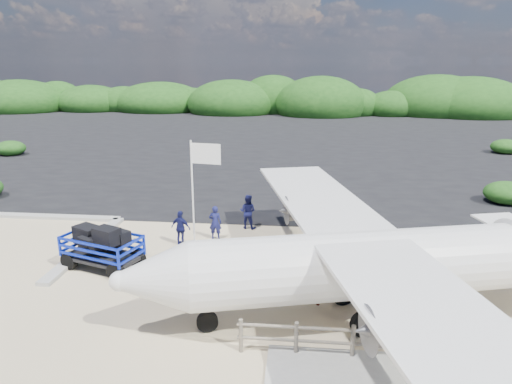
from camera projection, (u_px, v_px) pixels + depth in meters
ground at (181, 268)px, 17.60m from camera, size 160.00×160.00×0.00m
asphalt_apron at (257, 140)px, 46.29m from camera, size 90.00×50.00×0.04m
walkway_pad at (335, 382)px, 11.33m from camera, size 3.50×2.50×0.10m
vegetation_band at (273, 113)px, 70.19m from camera, size 124.00×8.00×4.40m
fence at (352, 358)px, 12.24m from camera, size 6.40×2.00×1.10m
baggage_cart at (104, 268)px, 17.60m from camera, size 3.56×2.71×1.57m
flagpole at (196, 283)px, 16.41m from camera, size 1.09×0.59×5.19m
signboard at (339, 310)px, 14.61m from camera, size 1.60×0.76×1.36m
crew_a at (215, 222)px, 20.28m from camera, size 0.57×0.37×1.55m
crew_b at (248, 212)px, 21.57m from camera, size 0.93×0.80×1.66m
crew_c at (181, 228)px, 19.61m from camera, size 0.97×0.59×1.54m
aircraft_large at (428, 156)px, 38.20m from camera, size 22.13×22.13×5.46m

